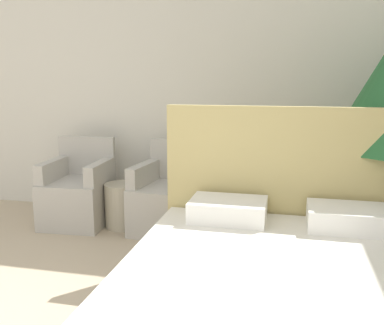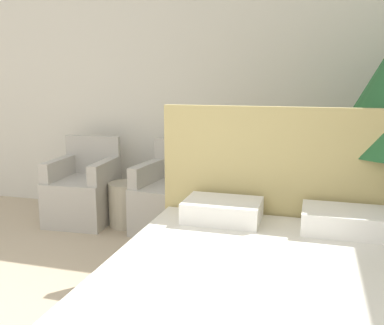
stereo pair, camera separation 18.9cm
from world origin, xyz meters
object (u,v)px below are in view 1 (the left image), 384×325
(armchair_near_window_right, at_px, (169,202))
(side_table, at_px, (123,205))
(armchair_near_window_left, at_px, (78,195))
(bed, at_px, (282,305))

(armchair_near_window_right, height_order, side_table, armchair_near_window_right)
(armchair_near_window_left, bearing_deg, armchair_near_window_right, -3.09)
(bed, distance_m, armchair_near_window_left, 2.62)
(bed, relative_size, armchair_near_window_right, 2.41)
(bed, relative_size, side_table, 4.68)
(bed, xyz_separation_m, armchair_near_window_right, (-1.09, 1.66, 0.01))
(armchair_near_window_left, distance_m, side_table, 0.47)
(bed, relative_size, armchair_near_window_left, 2.41)
(armchair_near_window_right, bearing_deg, armchair_near_window_left, -173.19)
(bed, height_order, armchair_near_window_left, bed)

